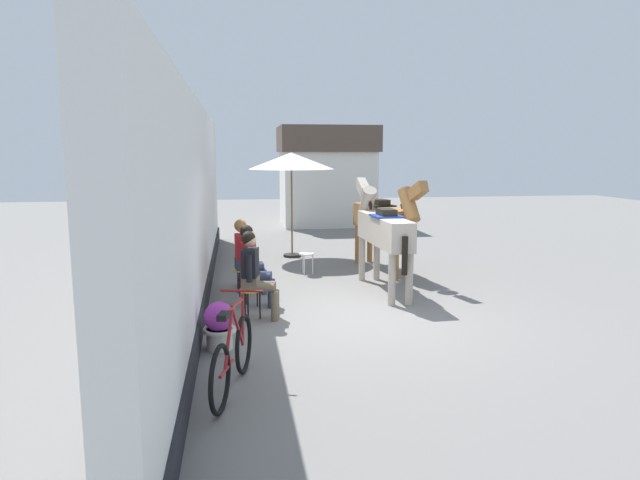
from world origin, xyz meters
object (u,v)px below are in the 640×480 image
(seated_visitor_near, at_px, (254,271))
(seated_visitor_middle, at_px, (252,261))
(flower_planter_near, at_px, (219,325))
(spare_stool_white, at_px, (307,256))
(satchel_bag, at_px, (241,281))
(seated_visitor_far, at_px, (246,253))
(saddled_horse_far, at_px, (385,219))
(leaning_bicycle, at_px, (233,356))
(saddled_horse_near, at_px, (382,229))
(cafe_parasol, at_px, (291,162))

(seated_visitor_near, xyz_separation_m, seated_visitor_middle, (-0.01, 0.74, 0.00))
(flower_planter_near, relative_size, spare_stool_white, 1.39)
(seated_visitor_middle, height_order, flower_planter_near, seated_visitor_middle)
(seated_visitor_middle, xyz_separation_m, satchel_bag, (-0.18, 1.48, -0.68))
(satchel_bag, bearing_deg, seated_visitor_far, 1.80)
(seated_visitor_far, distance_m, saddled_horse_far, 3.44)
(seated_visitor_far, height_order, leaning_bicycle, seated_visitor_far)
(seated_visitor_far, relative_size, saddled_horse_near, 0.46)
(leaning_bicycle, relative_size, cafe_parasol, 0.67)
(cafe_parasol, bearing_deg, satchel_bag, -113.33)
(spare_stool_white, bearing_deg, flower_planter_near, -111.39)
(seated_visitor_far, height_order, flower_planter_near, seated_visitor_far)
(saddled_horse_near, distance_m, saddled_horse_far, 1.67)
(seated_visitor_middle, bearing_deg, flower_planter_near, -103.95)
(seated_visitor_near, xyz_separation_m, leaning_bicycle, (-0.33, -2.65, -0.38))
(cafe_parasol, xyz_separation_m, spare_stool_white, (0.10, -2.12, -1.96))
(seated_visitor_near, distance_m, seated_visitor_far, 1.58)
(seated_visitor_middle, height_order, saddled_horse_near, saddled_horse_near)
(seated_visitor_middle, relative_size, saddled_horse_far, 0.47)
(seated_visitor_near, xyz_separation_m, seated_visitor_far, (-0.11, 1.58, 0.00))
(leaning_bicycle, bearing_deg, satchel_bag, 88.32)
(seated_visitor_far, height_order, spare_stool_white, seated_visitor_far)
(saddled_horse_near, height_order, cafe_parasol, cafe_parasol)
(saddled_horse_far, height_order, spare_stool_white, saddled_horse_far)
(saddled_horse_far, relative_size, spare_stool_white, 6.45)
(saddled_horse_far, xyz_separation_m, satchel_bag, (-3.11, -0.94, -1.06))
(flower_planter_near, distance_m, satchel_bag, 3.52)
(leaning_bicycle, xyz_separation_m, cafe_parasol, (1.44, 7.89, 1.97))
(saddled_horse_far, xyz_separation_m, leaning_bicycle, (-3.25, -5.81, -0.76))
(spare_stool_white, bearing_deg, satchel_bag, -147.21)
(saddled_horse_near, xyz_separation_m, satchel_bag, (-2.63, 0.66, -1.06))
(satchel_bag, bearing_deg, saddled_horse_far, 101.13)
(seated_visitor_middle, bearing_deg, seated_visitor_far, 96.37)
(leaning_bicycle, bearing_deg, seated_visitor_middle, 84.61)
(seated_visitor_far, xyz_separation_m, satchel_bag, (-0.08, 0.64, -0.68))
(seated_visitor_near, xyz_separation_m, flower_planter_near, (-0.52, -1.28, -0.44))
(seated_visitor_near, height_order, spare_stool_white, seated_visitor_near)
(saddled_horse_far, distance_m, leaning_bicycle, 6.70)
(seated_visitor_middle, bearing_deg, spare_stool_white, 62.81)
(leaning_bicycle, bearing_deg, seated_visitor_far, 86.93)
(leaning_bicycle, distance_m, satchel_bag, 4.88)
(seated_visitor_near, relative_size, cafe_parasol, 0.54)
(flower_planter_near, height_order, spare_stool_white, flower_planter_near)
(seated_visitor_middle, relative_size, spare_stool_white, 3.02)
(saddled_horse_near, height_order, leaning_bicycle, saddled_horse_near)
(seated_visitor_near, distance_m, cafe_parasol, 5.58)
(saddled_horse_near, bearing_deg, saddled_horse_far, 73.26)
(flower_planter_near, xyz_separation_m, cafe_parasol, (1.63, 6.52, 2.03))
(leaning_bicycle, height_order, satchel_bag, leaning_bicycle)
(seated_visitor_far, distance_m, saddled_horse_near, 2.57)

